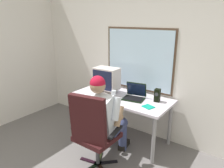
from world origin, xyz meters
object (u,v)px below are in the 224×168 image
crt_monitor (107,79)px  desk_speaker (157,95)px  wine_glass (114,93)px  office_chair (93,130)px  laptop (135,94)px  person_seated (103,117)px  cd_case (148,107)px  desk (122,101)px

crt_monitor → desk_speaker: crt_monitor is taller
crt_monitor → wine_glass: bearing=-34.1°
office_chair → laptop: office_chair is taller
person_seated → cd_case: 0.62m
laptop → cd_case: bearing=-29.6°
laptop → desk_speaker: (0.33, 0.07, 0.03)m
person_seated → crt_monitor: 0.78m
office_chair → laptop: 0.91m
laptop → cd_case: size_ratio=1.99×
wine_glass → office_chair: bearing=-76.0°
wine_glass → cd_case: bearing=4.2°
office_chair → person_seated: bearing=99.7°
desk → office_chair: office_chair is taller
wine_glass → cd_case: 0.55m
office_chair → cd_case: size_ratio=5.97×
desk_speaker → office_chair: bearing=-111.8°
desk → wine_glass: wine_glass is taller
crt_monitor → cd_case: bearing=-10.2°
office_chair → desk_speaker: bearing=68.2°
laptop → desk: bearing=-166.3°
person_seated → crt_monitor: size_ratio=3.02×
wine_glass → crt_monitor: bearing=145.9°
desk → cd_case: cd_case is taller
desk → desk_speaker: size_ratio=8.03×
desk → crt_monitor: 0.43m
desk → desk_speaker: (0.52, 0.12, 0.17)m
person_seated → laptop: person_seated is taller
person_seated → cd_case: bearing=46.9°
office_chair → desk_speaker: office_chair is taller
office_chair → wine_glass: 0.73m
wine_glass → desk_speaker: bearing=28.2°
wine_glass → cd_case: (0.54, 0.04, -0.09)m
wine_glass → laptop: bearing=44.7°
desk → laptop: laptop is taller
desk → person_seated: 0.59m
crt_monitor → cd_case: 0.86m
person_seated → office_chair: bearing=-80.3°
laptop → desk_speaker: 0.34m
person_seated → cd_case: person_seated is taller
office_chair → desk_speaker: 1.06m
person_seated → desk_speaker: size_ratio=6.49×
person_seated → wine_glass: 0.46m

